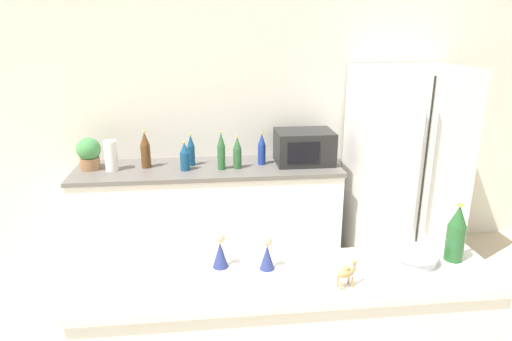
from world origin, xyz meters
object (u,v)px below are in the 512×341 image
Objects in this scene: back_bottle_0 at (145,150)px; back_bottle_5 at (185,157)px; paper_towel_roll at (111,156)px; back_bottle_3 at (237,153)px; back_bottle_2 at (191,150)px; back_bottle_4 at (221,151)px; wine_bottle at (456,234)px; wise_man_figurine_blue at (220,252)px; refrigerator at (403,168)px; fruit_bowl at (414,256)px; potted_plant at (89,153)px; microwave at (304,147)px; wise_man_figurine_crimson at (267,255)px; camel_figurine at (346,272)px; back_bottle_1 at (262,149)px.

back_bottle_0 reaches higher than back_bottle_5.
back_bottle_3 is (1.02, -0.06, 0.01)m from paper_towel_roll.
paper_towel_roll is 0.60m from back_bottle_5.
back_bottle_4 is at bearing -29.74° from back_bottle_2.
wine_bottle is (1.30, -1.86, 0.05)m from back_bottle_2.
back_bottle_2 is 0.14m from back_bottle_5.
back_bottle_0 is 2.48m from wine_bottle.
paper_towel_roll is at bearing 115.25° from wise_man_figurine_blue.
fruit_bowl is (-0.71, -1.72, 0.12)m from refrigerator.
potted_plant is 0.85× the size of back_bottle_0.
back_bottle_5 is at bearing -178.94° from back_bottle_3.
potted_plant is 0.83× the size of back_bottle_4.
wine_bottle is at bearing -0.20° from fruit_bowl.
wise_man_figurine_crimson is (-0.56, -1.81, -0.02)m from microwave.
camel_figurine is at bearing -61.75° from back_bottle_0.
paper_towel_roll is 1.51× the size of wise_man_figurine_crimson.
fruit_bowl is 0.71m from wise_man_figurine_crimson.
wine_bottle is (1.05, -1.72, 0.03)m from back_bottle_4.
wine_bottle is 1.66× the size of wise_man_figurine_blue.
back_bottle_4 is 2.02m from wine_bottle.
wise_man_figurine_blue is (0.55, -1.78, -0.03)m from back_bottle_0.
paper_towel_roll reaches higher than wise_man_figurine_blue.
back_bottle_5 is 1.69m from wise_man_figurine_blue.
paper_towel_roll is 2.05m from wise_man_figurine_crimson.
refrigerator reaches higher than fruit_bowl.
back_bottle_3 is 0.13m from back_bottle_4.
wise_man_figurine_blue is at bearing -113.71° from microwave.
back_bottle_4 reaches higher than potted_plant.
refrigerator is 5.49× the size of back_bottle_0.
wise_man_figurine_crimson is (-0.32, 0.19, -0.00)m from camel_figurine.
back_bottle_2 is at bearing 124.96° from wine_bottle.
potted_plant is at bearing 179.25° from back_bottle_1.
back_bottle_0 is 1.98m from wise_man_figurine_crimson.
back_bottle_0 is 1.78× the size of wise_man_figurine_blue.
paper_towel_roll is at bearing 134.21° from fruit_bowl.
back_bottle_1 reaches higher than back_bottle_2.
fruit_bowl is (0.51, -1.82, -0.06)m from back_bottle_1.
camel_figurine is (-0.59, -0.18, -0.06)m from wine_bottle.
fruit_bowl is 1.34× the size of wise_man_figurine_blue.
back_bottle_0 is 0.98× the size of back_bottle_4.
microwave is at bearing 1.20° from paper_towel_roll.
refrigerator is 6.45× the size of potted_plant.
wise_man_figurine_crimson is (1.22, -1.83, -0.02)m from potted_plant.
camel_figurine is at bearing -52.75° from potted_plant.
camel_figurine is 0.37m from wise_man_figurine_crimson.
fruit_bowl is (1.15, -1.73, -0.04)m from back_bottle_5.
potted_plant is 1.52× the size of wise_man_figurine_blue.
wise_man_figurine_blue is (-0.41, -1.77, -0.01)m from back_bottle_1.
back_bottle_1 is 2.18× the size of camel_figurine.
microwave is (1.78, -0.02, 0.00)m from potted_plant.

